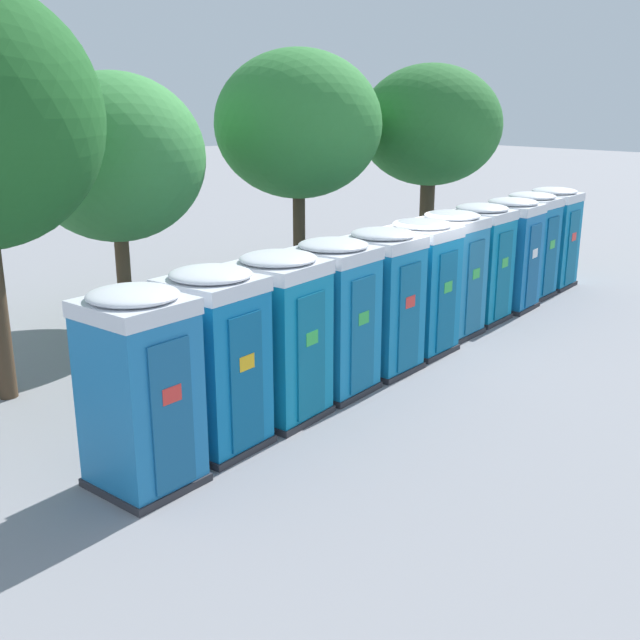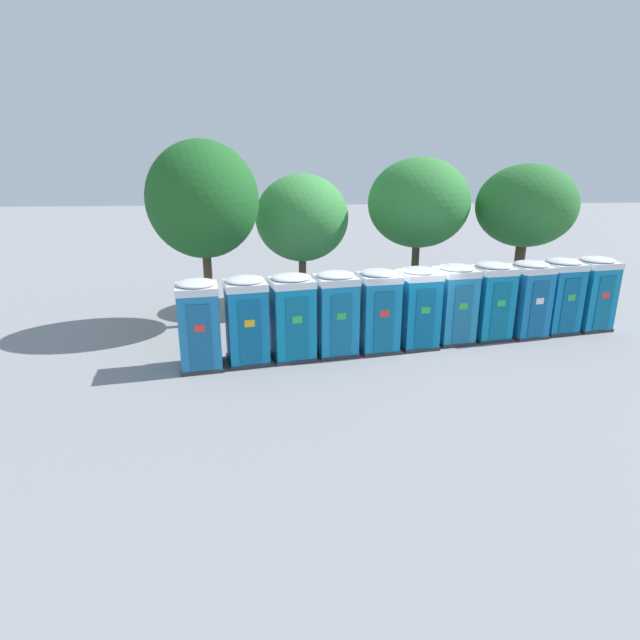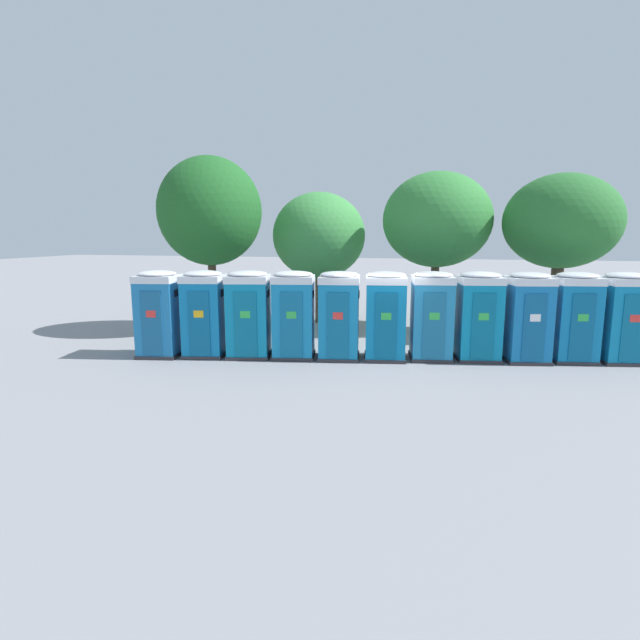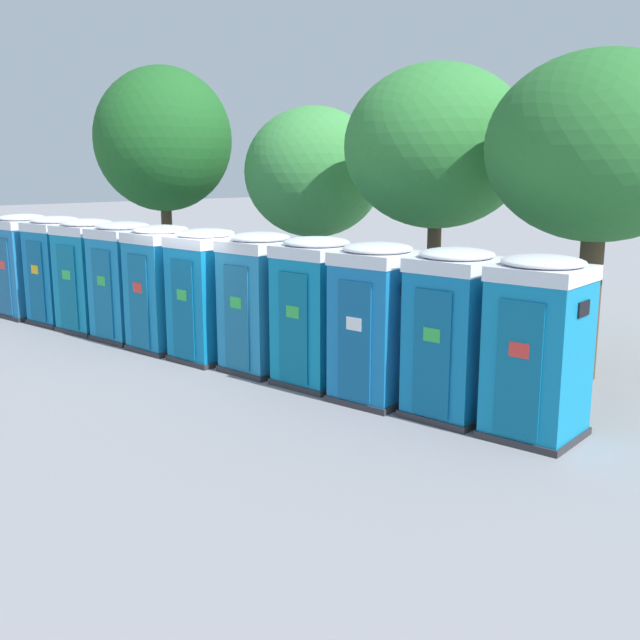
% 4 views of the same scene
% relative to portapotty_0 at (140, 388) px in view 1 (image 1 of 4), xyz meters
% --- Properties ---
extents(ground_plane, '(120.00, 120.00, 0.00)m').
position_rel_portapotty_0_xyz_m(ground_plane, '(6.48, 1.49, -1.28)').
color(ground_plane, gray).
extents(portapotty_0, '(1.33, 1.37, 2.54)m').
position_rel_portapotty_0_xyz_m(portapotty_0, '(0.00, 0.00, 0.00)').
color(portapotty_0, '#2D2D33').
rests_on(portapotty_0, ground).
extents(portapotty_1, '(1.38, 1.40, 2.54)m').
position_rel_portapotty_0_xyz_m(portapotty_1, '(1.29, 0.32, -0.00)').
color(portapotty_1, '#2D2D33').
rests_on(portapotty_1, ground).
extents(portapotty_2, '(1.46, 1.43, 2.54)m').
position_rel_portapotty_0_xyz_m(portapotty_2, '(2.60, 0.53, -0.00)').
color(portapotty_2, '#2D2D33').
rests_on(portapotty_2, ground).
extents(portapotty_3, '(1.40, 1.40, 2.54)m').
position_rel_portapotty_0_xyz_m(portapotty_3, '(3.91, 0.77, -0.00)').
color(portapotty_3, '#2D2D33').
rests_on(portapotty_3, ground).
extents(portapotty_4, '(1.32, 1.35, 2.54)m').
position_rel_portapotty_0_xyz_m(portapotty_4, '(5.23, 0.95, -0.00)').
color(portapotty_4, '#2D2D33').
rests_on(portapotty_4, ground).
extents(portapotty_5, '(1.32, 1.36, 2.54)m').
position_rel_portapotty_0_xyz_m(portapotty_5, '(6.53, 1.19, -0.00)').
color(portapotty_5, '#2D2D33').
rests_on(portapotty_5, ground).
extents(portapotty_6, '(1.33, 1.36, 2.54)m').
position_rel_portapotty_0_xyz_m(portapotty_6, '(7.82, 1.52, -0.00)').
color(portapotty_6, '#2D2D33').
rests_on(portapotty_6, ground).
extents(portapotty_7, '(1.37, 1.38, 2.54)m').
position_rel_portapotty_0_xyz_m(portapotty_7, '(9.13, 1.76, -0.00)').
color(portapotty_7, '#2D2D33').
rests_on(portapotty_7, ground).
extents(portapotty_8, '(1.37, 1.39, 2.54)m').
position_rel_portapotty_0_xyz_m(portapotty_8, '(10.46, 1.89, -0.00)').
color(portapotty_8, '#2D2D33').
rests_on(portapotty_8, ground).
extents(portapotty_9, '(1.34, 1.36, 2.54)m').
position_rel_portapotty_0_xyz_m(portapotty_9, '(11.74, 2.24, -0.00)').
color(portapotty_9, '#2D2D33').
rests_on(portapotty_9, ground).
extents(portapotty_10, '(1.40, 1.39, 2.54)m').
position_rel_portapotty_0_xyz_m(portapotty_10, '(13.06, 2.44, -0.00)').
color(portapotty_10, '#2D2D33').
rests_on(portapotty_10, ground).
extents(street_tree_0, '(3.98, 3.98, 5.83)m').
position_rel_portapotty_0_xyz_m(street_tree_0, '(7.80, 6.22, 2.80)').
color(street_tree_0, '#4C3826').
rests_on(street_tree_0, ground).
extents(street_tree_1, '(3.68, 3.68, 5.22)m').
position_rel_portapotty_0_xyz_m(street_tree_1, '(3.23, 6.59, 2.22)').
color(street_tree_1, brown).
rests_on(street_tree_1, ground).
extents(street_tree_3, '(3.81, 3.81, 5.60)m').
position_rel_portapotty_0_xyz_m(street_tree_3, '(11.91, 5.63, 2.70)').
color(street_tree_3, '#4C3826').
rests_on(street_tree_3, ground).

